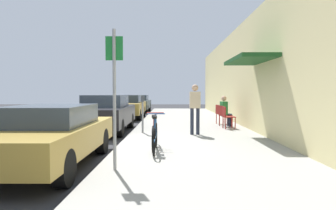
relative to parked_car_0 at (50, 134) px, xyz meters
name	(u,v)px	position (x,y,z in m)	size (l,w,h in m)	color
ground_plane	(119,148)	(1.10, 2.15, -0.68)	(60.00, 60.00, 0.00)	#2D2D30
sidewalk_slab	(194,135)	(3.35, 4.15, -0.62)	(4.50, 32.00, 0.12)	#9E9B93
building_facade	(264,72)	(5.74, 4.14, 1.59)	(1.40, 32.00, 4.53)	beige
parked_car_0	(50,134)	(0.00, 0.00, 0.00)	(1.80, 4.40, 1.28)	#A58433
parked_car_1	(106,113)	(0.00, 5.47, 0.07)	(1.80, 4.40, 1.45)	black
parked_car_2	(128,106)	(0.00, 11.64, 0.04)	(1.80, 4.40, 1.39)	#A58433
parked_car_3	(138,103)	(0.00, 17.30, 0.03)	(1.80, 4.40, 1.33)	#47514C
parking_meter	(143,111)	(1.55, 4.40, 0.21)	(0.12, 0.10, 1.32)	slate
street_sign	(114,88)	(1.50, -0.71, 0.96)	(0.32, 0.06, 2.60)	gray
bicycle_0	(155,137)	(2.16, 0.98, -0.20)	(0.46, 1.71, 0.90)	black
bicycle_1	(154,135)	(2.13, 1.31, -0.20)	(0.46, 1.71, 0.90)	black
cafe_chair_0	(227,116)	(4.78, 5.61, -0.06)	(0.48, 0.48, 0.87)	maroon
cafe_chair_1	(224,114)	(4.78, 6.36, -0.06)	(0.52, 0.52, 0.87)	maroon
seated_patron_1	(225,110)	(4.84, 6.37, 0.13)	(0.49, 0.43, 1.29)	#232838
cafe_chair_2	(220,113)	(4.78, 7.27, -0.06)	(0.52, 0.52, 0.87)	maroon
pedestrian_standing	(195,105)	(3.37, 3.96, 0.44)	(0.36, 0.22, 1.70)	#232838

